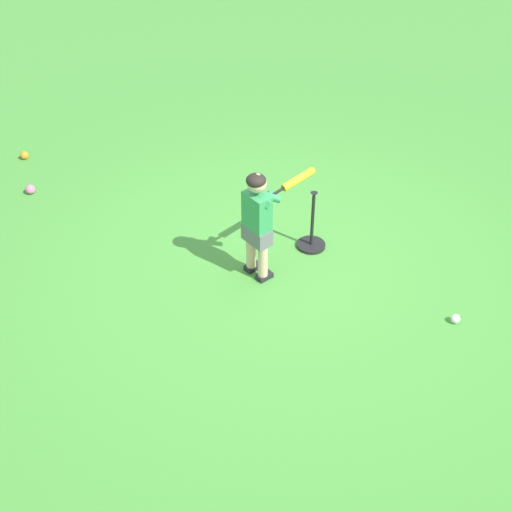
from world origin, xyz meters
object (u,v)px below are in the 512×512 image
Objects in this scene: batting_tee at (311,238)px; play_ball_near_batter at (455,319)px; child_batter at (260,215)px; play_ball_behind_batter at (30,189)px; play_ball_far_right at (24,155)px.

play_ball_near_batter is at bearing 138.72° from batting_tee.
batting_tee is (1.19, -1.05, 0.06)m from play_ball_near_batter.
child_batter is 2.88m from play_ball_behind_batter.
play_ball_behind_batter is 3.12m from batting_tee.
play_ball_near_batter is 5.19m from play_ball_far_right.
batting_tee reaches higher than play_ball_far_right.
play_ball_far_right is 3.64m from batting_tee.
play_ball_behind_batter is at bearing 110.60° from play_ball_far_right.
play_ball_far_right is 0.15× the size of batting_tee.
batting_tee is (-3.27, 1.60, 0.06)m from play_ball_far_right.
child_batter reaches higher than play_ball_behind_batter.
play_ball_behind_batter reaches higher than play_ball_far_right.
child_batter reaches higher than play_ball_far_right.
play_ball_behind_batter is 0.17× the size of batting_tee.
play_ball_far_right reaches higher than play_ball_near_batter.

